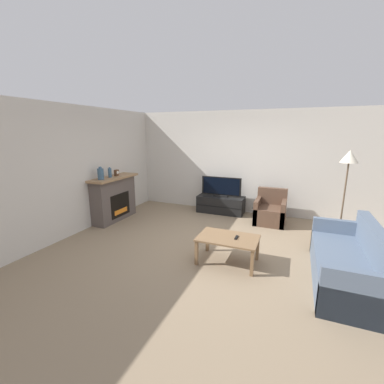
{
  "coord_description": "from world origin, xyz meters",
  "views": [
    {
      "loc": [
        1.46,
        -4.51,
        2.15
      ],
      "look_at": [
        -0.64,
        0.6,
        0.85
      ],
      "focal_mm": 24.0,
      "sensor_mm": 36.0,
      "label": 1
    }
  ],
  "objects_px": {
    "mantel_clock": "(117,173)",
    "tv": "(221,187)",
    "armchair": "(270,212)",
    "remote": "(236,237)",
    "couch": "(349,265)",
    "mantel_vase_centre_left": "(110,173)",
    "floor_lamp": "(348,166)",
    "coffee_table": "(228,240)",
    "tv_stand": "(221,204)",
    "mantel_vase_left": "(101,174)",
    "fireplace": "(114,198)"
  },
  "relations": [
    {
      "from": "floor_lamp",
      "to": "fireplace",
      "type": "bearing_deg",
      "value": -177.45
    },
    {
      "from": "mantel_vase_left",
      "to": "couch",
      "type": "distance_m",
      "value": 5.04
    },
    {
      "from": "mantel_vase_left",
      "to": "mantel_clock",
      "type": "height_order",
      "value": "mantel_vase_left"
    },
    {
      "from": "coffee_table",
      "to": "remote",
      "type": "relative_size",
      "value": 6.55
    },
    {
      "from": "mantel_clock",
      "to": "armchair",
      "type": "xyz_separation_m",
      "value": [
        3.61,
        1.1,
        -0.9
      ]
    },
    {
      "from": "armchair",
      "to": "tv",
      "type": "bearing_deg",
      "value": 166.52
    },
    {
      "from": "couch",
      "to": "armchair",
      "type": "bearing_deg",
      "value": 120.49
    },
    {
      "from": "mantel_clock",
      "to": "tv",
      "type": "bearing_deg",
      "value": 31.86
    },
    {
      "from": "mantel_clock",
      "to": "couch",
      "type": "xyz_separation_m",
      "value": [
        4.92,
        -1.14,
        -0.88
      ]
    },
    {
      "from": "fireplace",
      "to": "couch",
      "type": "distance_m",
      "value": 5.04
    },
    {
      "from": "mantel_clock",
      "to": "remote",
      "type": "height_order",
      "value": "mantel_clock"
    },
    {
      "from": "armchair",
      "to": "remote",
      "type": "bearing_deg",
      "value": -98.0
    },
    {
      "from": "tv",
      "to": "mantel_vase_left",
      "type": "bearing_deg",
      "value": -139.19
    },
    {
      "from": "armchair",
      "to": "couch",
      "type": "relative_size",
      "value": 0.41
    },
    {
      "from": "tv",
      "to": "floor_lamp",
      "type": "bearing_deg",
      "value": -26.64
    },
    {
      "from": "mantel_vase_centre_left",
      "to": "floor_lamp",
      "type": "height_order",
      "value": "floor_lamp"
    },
    {
      "from": "fireplace",
      "to": "mantel_vase_centre_left",
      "type": "xyz_separation_m",
      "value": [
        0.02,
        -0.1,
        0.65
      ]
    },
    {
      "from": "coffee_table",
      "to": "remote",
      "type": "xyz_separation_m",
      "value": [
        0.14,
        0.02,
        0.07
      ]
    },
    {
      "from": "tv_stand",
      "to": "tv",
      "type": "bearing_deg",
      "value": -90.0
    },
    {
      "from": "remote",
      "to": "floor_lamp",
      "type": "relative_size",
      "value": 0.08
    },
    {
      "from": "tv_stand",
      "to": "armchair",
      "type": "relative_size",
      "value": 1.55
    },
    {
      "from": "tv_stand",
      "to": "remote",
      "type": "xyz_separation_m",
      "value": [
        1.01,
        -2.59,
        0.23
      ]
    },
    {
      "from": "mantel_vase_left",
      "to": "tv_stand",
      "type": "distance_m",
      "value": 3.17
    },
    {
      "from": "fireplace",
      "to": "couch",
      "type": "relative_size",
      "value": 0.71
    },
    {
      "from": "floor_lamp",
      "to": "mantel_vase_left",
      "type": "bearing_deg",
      "value": -172.67
    },
    {
      "from": "mantel_clock",
      "to": "tv",
      "type": "height_order",
      "value": "mantel_clock"
    },
    {
      "from": "mantel_vase_centre_left",
      "to": "tv_stand",
      "type": "xyz_separation_m",
      "value": [
        2.28,
        1.66,
        -0.98
      ]
    },
    {
      "from": "mantel_vase_left",
      "to": "coffee_table",
      "type": "height_order",
      "value": "mantel_vase_left"
    },
    {
      "from": "armchair",
      "to": "mantel_clock",
      "type": "bearing_deg",
      "value": -163.07
    },
    {
      "from": "mantel_clock",
      "to": "tv",
      "type": "relative_size",
      "value": 0.14
    },
    {
      "from": "tv",
      "to": "mantel_vase_centre_left",
      "type": "bearing_deg",
      "value": -143.98
    },
    {
      "from": "mantel_clock",
      "to": "floor_lamp",
      "type": "xyz_separation_m",
      "value": [
        4.94,
        0.08,
        0.41
      ]
    },
    {
      "from": "mantel_vase_left",
      "to": "mantel_vase_centre_left",
      "type": "bearing_deg",
      "value": 90.0
    },
    {
      "from": "floor_lamp",
      "to": "remote",
      "type": "bearing_deg",
      "value": -142.65
    },
    {
      "from": "coffee_table",
      "to": "couch",
      "type": "relative_size",
      "value": 0.51
    },
    {
      "from": "mantel_vase_centre_left",
      "to": "coffee_table",
      "type": "xyz_separation_m",
      "value": [
        3.15,
        -0.95,
        -0.81
      ]
    },
    {
      "from": "tv_stand",
      "to": "floor_lamp",
      "type": "height_order",
      "value": "floor_lamp"
    },
    {
      "from": "tv",
      "to": "remote",
      "type": "xyz_separation_m",
      "value": [
        1.01,
        -2.59,
        -0.24
      ]
    },
    {
      "from": "tv",
      "to": "tv_stand",
      "type": "bearing_deg",
      "value": 90.0
    },
    {
      "from": "mantel_vase_centre_left",
      "to": "remote",
      "type": "distance_m",
      "value": 3.5
    },
    {
      "from": "coffee_table",
      "to": "remote",
      "type": "bearing_deg",
      "value": 7.99
    },
    {
      "from": "mantel_clock",
      "to": "couch",
      "type": "distance_m",
      "value": 5.13
    },
    {
      "from": "tv_stand",
      "to": "couch",
      "type": "relative_size",
      "value": 0.64
    },
    {
      "from": "fireplace",
      "to": "mantel_vase_centre_left",
      "type": "bearing_deg",
      "value": -80.79
    },
    {
      "from": "mantel_vase_centre_left",
      "to": "tv_stand",
      "type": "distance_m",
      "value": 2.98
    },
    {
      "from": "mantel_vase_centre_left",
      "to": "tv_stand",
      "type": "relative_size",
      "value": 0.2
    },
    {
      "from": "remote",
      "to": "floor_lamp",
      "type": "bearing_deg",
      "value": 36.77
    },
    {
      "from": "tv",
      "to": "couch",
      "type": "xyz_separation_m",
      "value": [
        2.64,
        -2.55,
        -0.41
      ]
    },
    {
      "from": "fireplace",
      "to": "tv",
      "type": "distance_m",
      "value": 2.78
    },
    {
      "from": "couch",
      "to": "floor_lamp",
      "type": "height_order",
      "value": "floor_lamp"
    }
  ]
}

